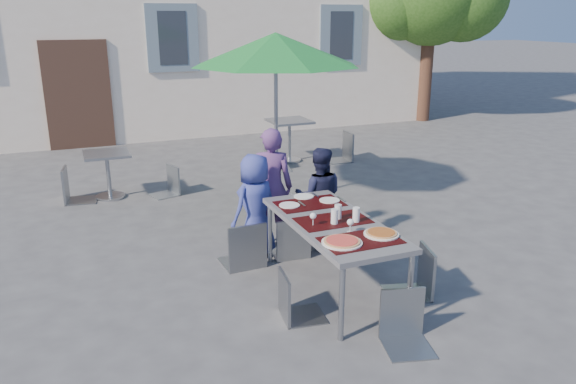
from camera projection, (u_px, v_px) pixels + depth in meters
name	position (u px, v px, depth m)	size (l,w,h in m)	color
ground	(324.00, 280.00, 5.94)	(90.00, 90.00, 0.00)	#424244
dining_table	(333.00, 226.00, 5.51)	(0.80, 1.85, 0.76)	#434247
pizza_near_left	(342.00, 242.00, 4.94)	(0.36, 0.36, 0.03)	white
pizza_near_right	(381.00, 233.00, 5.12)	(0.32, 0.32, 0.03)	white
glassware	(341.00, 215.00, 5.40)	(0.49, 0.43, 0.15)	silver
place_settings	(308.00, 200.00, 6.06)	(0.72, 0.45, 0.01)	white
child_0	(255.00, 206.00, 6.38)	(0.59, 0.38, 1.20)	#353F92
child_1	(271.00, 187.00, 6.68)	(0.52, 0.34, 1.43)	#5B366F
child_2	(319.00, 197.00, 6.70)	(0.58, 0.34, 1.20)	#1B1D3B
chair_0	(244.00, 217.00, 6.07)	(0.46, 0.46, 0.99)	gray
chair_1	(291.00, 213.00, 6.34)	(0.43, 0.43, 0.92)	gray
chair_2	(324.00, 206.00, 6.61)	(0.51, 0.51, 0.89)	gray
chair_3	(294.00, 269.00, 5.04)	(0.43, 0.43, 0.86)	gray
chair_4	(419.00, 244.00, 5.47)	(0.51, 0.51, 0.93)	gray
chair_5	(408.00, 288.00, 4.64)	(0.48, 0.48, 0.88)	gray
patio_umbrella	(276.00, 51.00, 7.72)	(2.39, 2.39, 2.45)	#ACAEB4
cafe_table_0	(108.00, 168.00, 8.45)	(0.66, 0.66, 0.71)	#ACAEB4
bg_chair_l_0	(70.00, 164.00, 8.24)	(0.50, 0.50, 0.99)	gray
bg_chair_r_0	(167.00, 164.00, 8.60)	(0.47, 0.47, 0.85)	#90979B
cafe_table_1	(289.00, 132.00, 10.56)	(0.74, 0.74, 0.79)	#ACAEB4
bg_chair_l_1	(272.00, 137.00, 9.94)	(0.55, 0.54, 1.02)	#93989F
bg_chair_r_1	(343.00, 129.00, 10.58)	(0.49, 0.49, 1.03)	gray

